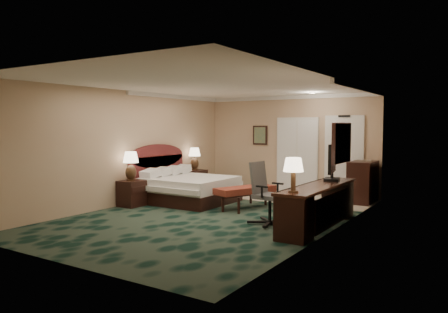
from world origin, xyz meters
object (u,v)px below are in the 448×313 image
Objects in this scene: lamp_near at (131,166)px; nightstand_far at (195,181)px; bed at (190,190)px; tv at (332,162)px; nightstand_near at (132,193)px; lamp_far at (195,159)px; bed_bench at (245,198)px; desk at (318,206)px; minibar at (363,182)px; desk_chair at (270,193)px.

nightstand_far is at bearing 89.92° from lamp_near.
bed is 2.08× the size of tv.
nightstand_near is 2.58m from lamp_far.
bed_bench is 0.53× the size of desk.
nightstand_far is 0.95× the size of lamp_near.
minibar reaches higher than desk.
bed is 1.52m from nightstand_far.
bed is at bearing -58.05° from lamp_far.
minibar is at bearing 37.27° from lamp_near.
nightstand_far is 0.63× the size of minibar.
lamp_near is at bearing -142.73° from minibar.
nightstand_far is 2.67m from bed_bench.
minibar is (0.85, 3.31, -0.09)m from desk_chair.
nightstand_near is at bearing 109.42° from lamp_near.
bed_bench is (2.35, 1.21, -0.69)m from lamp_near.
bed is 3.14× the size of lamp_far.
nightstand_far is at bearing 149.38° from tv.
nightstand_far is (-0.80, 1.29, 0.01)m from bed.
lamp_near is 2.53m from lamp_far.
nightstand_far is 0.63m from lamp_far.
nightstand_near reaches higher than bed_bench.
nightstand_near is at bearing -174.35° from desk_chair.
desk reaches higher than bed_bench.
lamp_near is 0.72× the size of tv.
desk_chair is at bearing -162.70° from desk.
lamp_far is at bearing 90.54° from nightstand_near.
bed is at bearing -148.98° from minibar.
lamp_near reaches higher than bed.
desk is at bearing -26.13° from nightstand_far.
tv is (4.41, 1.06, 0.21)m from lamp_near.
desk reaches higher than bed.
minibar is (4.41, 0.88, 0.19)m from nightstand_far.
desk is at bearing 3.65° from nightstand_near.
lamp_far is at bearing 153.53° from desk.
nightstand_far is 0.68× the size of tv.
lamp_far reaches higher than desk_chair.
nightstand_near is 4.62m from tv.
nightstand_near is at bearing -89.46° from lamp_far.
desk is (4.43, 0.28, 0.09)m from nightstand_near.
bed_bench is at bearing 156.42° from desk.
desk_chair is (3.55, -2.43, 0.27)m from nightstand_far.
desk is (4.45, -2.22, -0.55)m from lamp_far.
bed_bench is (2.39, -1.32, -0.70)m from lamp_far.
nightstand_far reaches higher than nightstand_near.
bed reaches higher than bed_bench.
tv is (4.44, -1.46, 0.20)m from lamp_far.
bed is 1.71m from lamp_far.
nightstand_far is at bearing -168.71° from minibar.
bed_bench is at bearing -28.85° from lamp_far.
tv is at bearing 17.64° from bed_bench.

